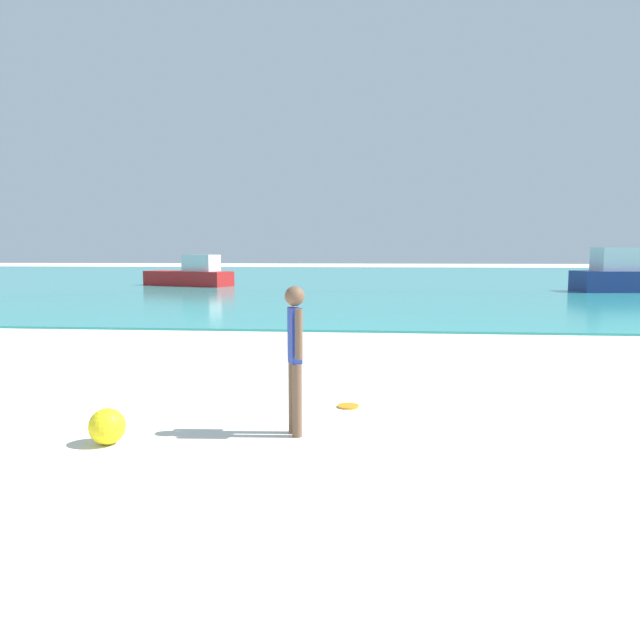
% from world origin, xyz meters
% --- Properties ---
extents(water, '(160.00, 60.00, 0.06)m').
position_xyz_m(water, '(0.00, 45.35, 0.03)').
color(water, teal).
rests_on(water, ground).
extents(person_standing, '(0.21, 0.35, 1.62)m').
position_xyz_m(person_standing, '(-0.13, 7.12, 0.92)').
color(person_standing, brown).
rests_on(person_standing, ground).
extents(frisbee, '(0.27, 0.27, 0.03)m').
position_xyz_m(frisbee, '(0.39, 8.32, 0.01)').
color(frisbee, orange).
rests_on(frisbee, ground).
extents(boat_near, '(6.43, 2.75, 2.12)m').
position_xyz_m(boat_near, '(13.32, 30.79, 0.79)').
color(boat_near, navy).
rests_on(boat_near, water).
extents(boat_far, '(5.41, 3.36, 1.75)m').
position_xyz_m(boat_far, '(-9.60, 33.70, 0.67)').
color(boat_far, red).
rests_on(boat_far, water).
extents(beach_ball, '(0.37, 0.37, 0.37)m').
position_xyz_m(beach_ball, '(-2.02, 6.63, 0.19)').
color(beach_ball, yellow).
rests_on(beach_ball, ground).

